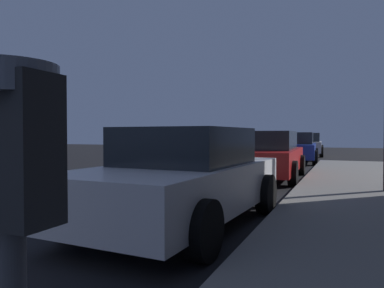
{
  "coord_description": "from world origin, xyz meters",
  "views": [
    {
      "loc": [
        5.02,
        0.21,
        1.33
      ],
      "look_at": [
        4.11,
        2.39,
        1.27
      ],
      "focal_mm": 34.13,
      "sensor_mm": 36.0,
      "label": 1
    }
  ],
  "objects_px": {
    "car_white": "(184,177)",
    "car_blue": "(295,148)",
    "car_silver": "(307,144)",
    "car_red": "(266,155)",
    "parking_meter": "(11,224)"
  },
  "relations": [
    {
      "from": "car_blue",
      "to": "car_silver",
      "type": "xyz_separation_m",
      "value": [
        0.0,
        5.9,
        0.0
      ]
    },
    {
      "from": "car_blue",
      "to": "car_silver",
      "type": "bearing_deg",
      "value": 89.99
    },
    {
      "from": "car_silver",
      "to": "parking_meter",
      "type": "bearing_deg",
      "value": -86.16
    },
    {
      "from": "car_blue",
      "to": "parking_meter",
      "type": "bearing_deg",
      "value": -84.85
    },
    {
      "from": "parking_meter",
      "to": "car_red",
      "type": "xyz_separation_m",
      "value": [
        -1.56,
        10.42,
        -0.43
      ]
    },
    {
      "from": "parking_meter",
      "to": "car_silver",
      "type": "height_order",
      "value": "parking_meter"
    },
    {
      "from": "car_white",
      "to": "car_silver",
      "type": "bearing_deg",
      "value": 90.0
    },
    {
      "from": "car_white",
      "to": "car_blue",
      "type": "height_order",
      "value": "same"
    },
    {
      "from": "car_red",
      "to": "car_blue",
      "type": "bearing_deg",
      "value": 90.01
    },
    {
      "from": "car_red",
      "to": "car_blue",
      "type": "xyz_separation_m",
      "value": [
        -0.0,
        6.87,
        -0.01
      ]
    },
    {
      "from": "car_red",
      "to": "car_silver",
      "type": "xyz_separation_m",
      "value": [
        0.0,
        12.77,
        -0.0
      ]
    },
    {
      "from": "parking_meter",
      "to": "car_red",
      "type": "bearing_deg",
      "value": 98.5
    },
    {
      "from": "car_white",
      "to": "car_red",
      "type": "bearing_deg",
      "value": 90.01
    },
    {
      "from": "parking_meter",
      "to": "car_blue",
      "type": "xyz_separation_m",
      "value": [
        -1.56,
        17.29,
        -0.44
      ]
    },
    {
      "from": "car_silver",
      "to": "car_red",
      "type": "bearing_deg",
      "value": -90.0
    }
  ]
}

